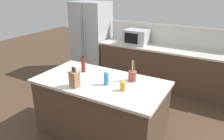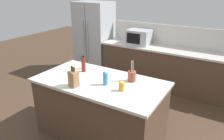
{
  "view_description": "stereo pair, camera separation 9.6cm",
  "coord_description": "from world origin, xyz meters",
  "px_view_note": "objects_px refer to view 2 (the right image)",
  "views": [
    {
      "loc": [
        1.59,
        -2.46,
        2.27
      ],
      "look_at": [
        0.0,
        0.35,
        0.99
      ],
      "focal_mm": 35.0,
      "sensor_mm": 36.0,
      "label": 1
    },
    {
      "loc": [
        1.67,
        -2.41,
        2.27
      ],
      "look_at": [
        0.0,
        0.35,
        0.99
      ],
      "focal_mm": 35.0,
      "sensor_mm": 36.0,
      "label": 2
    }
  ],
  "objects_px": {
    "refrigerator": "(94,38)",
    "dish_soap_bottle": "(105,78)",
    "knife_block": "(74,79)",
    "honey_jar": "(122,86)",
    "microwave": "(139,37)",
    "hot_sauce_bottle": "(83,64)",
    "vinegar_bottle": "(83,64)",
    "utensil_crock": "(132,76)"
  },
  "relations": [
    {
      "from": "dish_soap_bottle",
      "to": "microwave",
      "type": "bearing_deg",
      "value": 103.33
    },
    {
      "from": "refrigerator",
      "to": "vinegar_bottle",
      "type": "distance_m",
      "value": 2.45
    },
    {
      "from": "refrigerator",
      "to": "knife_block",
      "type": "xyz_separation_m",
      "value": [
        1.5,
        -2.59,
        0.13
      ]
    },
    {
      "from": "microwave",
      "to": "refrigerator",
      "type": "bearing_deg",
      "value": 177.76
    },
    {
      "from": "honey_jar",
      "to": "vinegar_bottle",
      "type": "relative_size",
      "value": 0.47
    },
    {
      "from": "refrigerator",
      "to": "utensil_crock",
      "type": "bearing_deg",
      "value": -43.67
    },
    {
      "from": "refrigerator",
      "to": "knife_block",
      "type": "distance_m",
      "value": 3.0
    },
    {
      "from": "vinegar_bottle",
      "to": "knife_block",
      "type": "bearing_deg",
      "value": -65.96
    },
    {
      "from": "refrigerator",
      "to": "microwave",
      "type": "bearing_deg",
      "value": -2.24
    },
    {
      "from": "refrigerator",
      "to": "vinegar_bottle",
      "type": "height_order",
      "value": "refrigerator"
    },
    {
      "from": "utensil_crock",
      "to": "honey_jar",
      "type": "distance_m",
      "value": 0.34
    },
    {
      "from": "honey_jar",
      "to": "hot_sauce_bottle",
      "type": "xyz_separation_m",
      "value": [
        -0.94,
        0.37,
        0.03
      ]
    },
    {
      "from": "knife_block",
      "to": "vinegar_bottle",
      "type": "distance_m",
      "value": 0.56
    },
    {
      "from": "utensil_crock",
      "to": "honey_jar",
      "type": "xyz_separation_m",
      "value": [
        0.02,
        -0.34,
        -0.02
      ]
    },
    {
      "from": "honey_jar",
      "to": "refrigerator",
      "type": "bearing_deg",
      "value": 132.13
    },
    {
      "from": "knife_block",
      "to": "hot_sauce_bottle",
      "type": "xyz_separation_m",
      "value": [
        -0.31,
        0.6,
        -0.03
      ]
    },
    {
      "from": "microwave",
      "to": "utensil_crock",
      "type": "height_order",
      "value": "microwave"
    },
    {
      "from": "utensil_crock",
      "to": "dish_soap_bottle",
      "type": "xyz_separation_m",
      "value": [
        -0.26,
        -0.3,
        0.01
      ]
    },
    {
      "from": "utensil_crock",
      "to": "vinegar_bottle",
      "type": "xyz_separation_m",
      "value": [
        -0.83,
        -0.06,
        0.05
      ]
    },
    {
      "from": "knife_block",
      "to": "honey_jar",
      "type": "bearing_deg",
      "value": 32.35
    },
    {
      "from": "refrigerator",
      "to": "honey_jar",
      "type": "distance_m",
      "value": 3.18
    },
    {
      "from": "refrigerator",
      "to": "honey_jar",
      "type": "height_order",
      "value": "refrigerator"
    },
    {
      "from": "hot_sauce_bottle",
      "to": "vinegar_bottle",
      "type": "relative_size",
      "value": 0.68
    },
    {
      "from": "utensil_crock",
      "to": "dish_soap_bottle",
      "type": "relative_size",
      "value": 1.56
    },
    {
      "from": "honey_jar",
      "to": "hot_sauce_bottle",
      "type": "relative_size",
      "value": 0.69
    },
    {
      "from": "dish_soap_bottle",
      "to": "vinegar_bottle",
      "type": "bearing_deg",
      "value": 157.57
    },
    {
      "from": "utensil_crock",
      "to": "honey_jar",
      "type": "height_order",
      "value": "utensil_crock"
    },
    {
      "from": "microwave",
      "to": "knife_block",
      "type": "relative_size",
      "value": 1.83
    },
    {
      "from": "dish_soap_bottle",
      "to": "vinegar_bottle",
      "type": "xyz_separation_m",
      "value": [
        -0.57,
        0.24,
        0.03
      ]
    },
    {
      "from": "honey_jar",
      "to": "hot_sauce_bottle",
      "type": "bearing_deg",
      "value": 158.58
    },
    {
      "from": "refrigerator",
      "to": "vinegar_bottle",
      "type": "relative_size",
      "value": 6.84
    },
    {
      "from": "refrigerator",
      "to": "dish_soap_bottle",
      "type": "xyz_separation_m",
      "value": [
        1.85,
        -2.32,
        0.11
      ]
    },
    {
      "from": "utensil_crock",
      "to": "vinegar_bottle",
      "type": "distance_m",
      "value": 0.84
    },
    {
      "from": "utensil_crock",
      "to": "knife_block",
      "type": "bearing_deg",
      "value": -136.71
    },
    {
      "from": "honey_jar",
      "to": "microwave",
      "type": "bearing_deg",
      "value": 109.6
    },
    {
      "from": "vinegar_bottle",
      "to": "refrigerator",
      "type": "bearing_deg",
      "value": 121.56
    },
    {
      "from": "microwave",
      "to": "honey_jar",
      "type": "distance_m",
      "value": 2.45
    },
    {
      "from": "microwave",
      "to": "dish_soap_bottle",
      "type": "xyz_separation_m",
      "value": [
        0.54,
        -2.27,
        -0.07
      ]
    },
    {
      "from": "refrigerator",
      "to": "hot_sauce_bottle",
      "type": "xyz_separation_m",
      "value": [
        1.2,
        -1.99,
        0.1
      ]
    },
    {
      "from": "microwave",
      "to": "hot_sauce_bottle",
      "type": "xyz_separation_m",
      "value": [
        -0.11,
        -1.94,
        -0.08
      ]
    },
    {
      "from": "knife_block",
      "to": "dish_soap_bottle",
      "type": "distance_m",
      "value": 0.44
    },
    {
      "from": "microwave",
      "to": "knife_block",
      "type": "distance_m",
      "value": 2.54
    }
  ]
}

